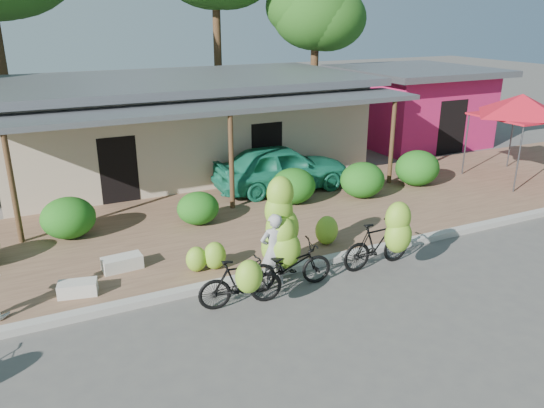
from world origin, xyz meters
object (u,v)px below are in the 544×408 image
Objects in this scene: tree_near_right at (311,12)px; bike_center at (284,244)px; sack_far at (78,288)px; red_canopy at (521,105)px; vendor at (274,250)px; bike_left at (242,282)px; sack_near at (122,263)px; bike_right at (383,240)px; teal_van at (281,167)px.

tree_near_right is 3.11× the size of bike_center.
bike_center is 3.03× the size of sack_far.
red_canopy reaches higher than vendor.
tree_near_right is 4.38× the size of vendor.
sack_near is at bearing 44.60° from bike_left.
red_canopy is at bearing -68.68° from bike_right.
sack_near is 0.20× the size of teal_van.
red_canopy is 8.98m from bike_right.
tree_near_right is 3.87× the size of bike_right.
red_canopy is 13.57m from sack_near.
bike_right is at bearing -95.30° from bike_center.
sack_near is 1.13× the size of sack_far.
tree_near_right is at bearing -117.96° from vendor.
red_canopy is at bearing -63.84° from bike_left.
red_canopy reaches higher than teal_van.
red_canopy reaches higher than sack_far.
tree_near_right reaches higher than bike_left.
bike_left is at bearing -53.72° from sack_near.
bike_right is (-8.04, -3.53, -1.88)m from red_canopy.
sack_far is at bearing -143.38° from sack_near.
tree_near_right is 17.67m from sack_far.
bike_left is at bearing -123.91° from tree_near_right.
bike_left is 3.46m from bike_right.
vendor reaches higher than sack_near.
teal_van is (2.62, 5.34, -0.01)m from bike_center.
bike_center is at bearing -121.37° from tree_near_right.
red_canopy is 0.81× the size of teal_van.
red_canopy reaches higher than sack_near.
tree_near_right reaches higher than sack_near.
teal_van is (3.86, 5.98, 0.28)m from bike_left.
bike_left is 1.08× the size of vendor.
tree_near_right is at bearing -25.33° from bike_right.
sack_near reaches higher than sack_far.
bike_left is (-9.14, -13.59, -4.94)m from tree_near_right.
sack_near is (-1.82, 2.48, -0.30)m from bike_left.
sack_far is at bearing 124.96° from teal_van.
tree_near_right is 16.46m from sack_near.
sack_near is at bearing 65.75° from bike_center.
red_canopy is at bearing 7.87° from sack_far.
bike_center is (-7.90, -12.95, -4.65)m from tree_near_right.
sack_far is 0.46× the size of vendor.
teal_van is (-5.28, -7.61, -4.66)m from tree_near_right.
bike_center is at bearing -14.77° from sack_far.
red_canopy is at bearing -104.14° from teal_van.
sack_near is (-5.27, 2.31, -0.46)m from bike_right.
red_canopy is 12.24m from bike_left.
sack_far is at bearing 73.80° from bike_right.
tree_near_right reaches higher than bike_center.
bike_left is at bearing -31.13° from sack_far.
vendor is at bearing -34.22° from sack_near.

